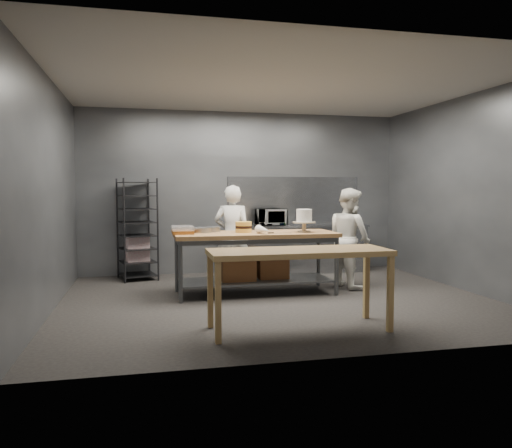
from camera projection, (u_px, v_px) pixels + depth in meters
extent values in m
plane|color=black|center=(278.00, 299.00, 7.08)|extent=(6.00, 6.00, 0.00)
cube|color=#4C4F54|center=(243.00, 193.00, 9.41)|extent=(6.00, 0.04, 3.00)
cube|color=brown|center=(255.00, 234.00, 7.43)|extent=(2.40, 0.90, 0.06)
cube|color=#47494C|center=(255.00, 280.00, 7.48)|extent=(2.25, 0.75, 0.03)
cylinder|color=#47494C|center=(180.00, 272.00, 6.83)|extent=(0.06, 0.06, 0.86)
cylinder|color=#47494C|center=(177.00, 264.00, 7.59)|extent=(0.06, 0.06, 0.86)
cylinder|color=#47494C|center=(337.00, 266.00, 7.33)|extent=(0.06, 0.06, 0.86)
cylinder|color=#47494C|center=(318.00, 259.00, 8.09)|extent=(0.06, 0.06, 0.86)
cube|color=brown|center=(237.00, 268.00, 7.42)|extent=(0.50, 0.40, 0.35)
cube|color=brown|center=(272.00, 268.00, 7.62)|extent=(0.45, 0.38, 0.30)
cube|color=#A16F43|center=(299.00, 252.00, 5.50)|extent=(2.00, 0.70, 0.06)
cube|color=#A16F43|center=(218.00, 303.00, 5.03)|extent=(0.06, 0.06, 0.84)
cube|color=#A16F43|center=(210.00, 291.00, 5.61)|extent=(0.06, 0.06, 0.84)
cube|color=#A16F43|center=(390.00, 294.00, 5.45)|extent=(0.06, 0.06, 0.84)
cube|color=#A16F43|center=(366.00, 284.00, 6.03)|extent=(0.06, 0.06, 0.84)
cube|color=slate|center=(299.00, 226.00, 9.36)|extent=(2.60, 0.60, 0.04)
cube|color=slate|center=(299.00, 249.00, 9.39)|extent=(2.56, 0.56, 0.86)
cube|color=slate|center=(294.00, 200.00, 9.62)|extent=(2.60, 0.02, 0.90)
cube|color=black|center=(137.00, 229.00, 8.63)|extent=(0.73, 0.77, 1.75)
cube|color=white|center=(138.00, 248.00, 8.65)|extent=(0.43, 0.32, 0.45)
imported|color=silver|center=(232.00, 235.00, 8.12)|extent=(0.68, 0.54, 1.63)
imported|color=silver|center=(349.00, 238.00, 7.94)|extent=(0.75, 0.88, 1.58)
imported|color=black|center=(271.00, 217.00, 9.23)|extent=(0.54, 0.37, 0.30)
cylinder|color=#ACA189|center=(304.00, 232.00, 7.47)|extent=(0.20, 0.20, 0.02)
cylinder|color=#ACA189|center=(304.00, 227.00, 7.47)|extent=(0.06, 0.06, 0.12)
cylinder|color=#ACA189|center=(304.00, 222.00, 7.46)|extent=(0.34, 0.34, 0.02)
cylinder|color=white|center=(304.00, 215.00, 7.45)|extent=(0.23, 0.23, 0.19)
cylinder|color=#EEB74B|center=(243.00, 230.00, 7.44)|extent=(0.24, 0.24, 0.06)
cylinder|color=black|center=(243.00, 227.00, 7.44)|extent=(0.24, 0.24, 0.04)
cylinder|color=#EEB74B|center=(243.00, 224.00, 7.43)|extent=(0.24, 0.24, 0.06)
cylinder|color=gray|center=(203.00, 230.00, 7.42)|extent=(0.28, 0.28, 0.07)
cylinder|color=gray|center=(212.00, 229.00, 7.55)|extent=(0.25, 0.25, 0.07)
cone|color=white|center=(264.00, 230.00, 7.16)|extent=(0.19, 0.40, 0.12)
cube|color=slate|center=(283.00, 233.00, 7.31)|extent=(0.28, 0.02, 0.00)
cube|color=black|center=(271.00, 233.00, 7.27)|extent=(0.09, 0.02, 0.02)
cube|color=#A06320|center=(183.00, 232.00, 7.13)|extent=(0.30, 0.20, 0.05)
cube|color=silver|center=(183.00, 229.00, 7.13)|extent=(0.31, 0.21, 0.06)
cube|color=#A06320|center=(182.00, 231.00, 7.35)|extent=(0.30, 0.20, 0.05)
cube|color=silver|center=(182.00, 228.00, 7.34)|extent=(0.31, 0.21, 0.06)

